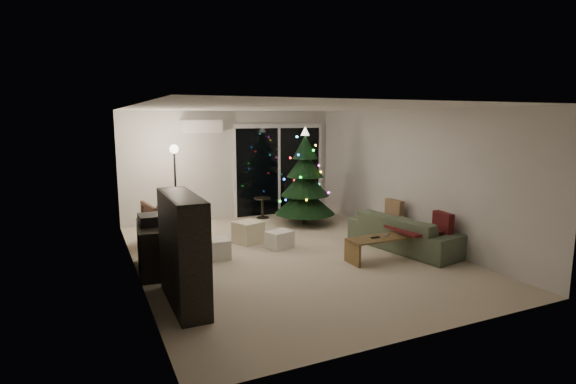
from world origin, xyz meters
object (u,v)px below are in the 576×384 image
(bookshelf, at_px, (169,252))
(armchair, at_px, (171,222))
(media_cabinet, at_px, (153,248))
(coffee_table, at_px, (382,248))
(christmas_tree, at_px, (305,176))
(sofa, at_px, (405,232))

(bookshelf, relative_size, armchair, 1.55)
(bookshelf, xyz_separation_m, media_cabinet, (0.00, 1.44, -0.33))
(coffee_table, bearing_deg, media_cabinet, 163.71)
(bookshelf, xyz_separation_m, coffee_table, (3.54, 0.43, -0.51))
(media_cabinet, distance_m, christmas_tree, 4.03)
(sofa, bearing_deg, armchair, 50.59)
(media_cabinet, bearing_deg, sofa, -3.81)
(bookshelf, xyz_separation_m, armchair, (0.54, 2.91, -0.29))
(bookshelf, distance_m, armchair, 2.97)
(christmas_tree, bearing_deg, armchair, -173.36)
(media_cabinet, bearing_deg, bookshelf, -85.30)
(bookshelf, distance_m, christmas_tree, 4.81)
(bookshelf, bearing_deg, christmas_tree, 36.08)
(coffee_table, bearing_deg, sofa, 24.92)
(bookshelf, xyz_separation_m, sofa, (4.30, 0.79, -0.39))
(media_cabinet, distance_m, armchair, 1.57)
(sofa, height_order, christmas_tree, christmas_tree)
(coffee_table, xyz_separation_m, christmas_tree, (-0.02, 2.83, 0.88))
(media_cabinet, xyz_separation_m, armchair, (0.54, 1.47, 0.05))
(armchair, distance_m, christmas_tree, 3.08)
(bookshelf, relative_size, coffee_table, 1.14)
(media_cabinet, xyz_separation_m, sofa, (4.30, -0.64, -0.05))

